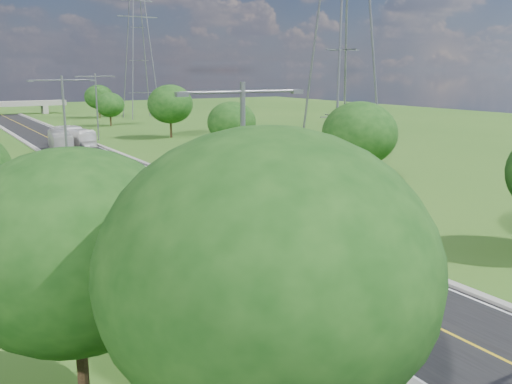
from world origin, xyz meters
TOP-DOWN VIEW (x-y plane):
  - ground at (0.00, 60.00)m, footprint 260.00×260.00m
  - road at (0.00, 66.00)m, footprint 8.00×150.00m
  - curb_left at (-4.25, 66.00)m, footprint 0.50×150.00m
  - curb_right at (4.25, 66.00)m, footprint 0.50×150.00m
  - speed_limit_sign at (5.20, 37.98)m, footprint 0.55×0.09m
  - overpass at (0.00, 140.00)m, footprint 30.00×3.00m
  - streetlight_near_left at (-6.00, 12.00)m, footprint 5.90×0.25m
  - streetlight_mid_left at (-6.00, 45.00)m, footprint 5.90×0.25m
  - streetlight_far_right at (6.00, 78.00)m, footprint 5.90×0.25m
  - power_tower_near at (22.00, 40.00)m, footprint 9.00×6.40m
  - power_tower_far at (26.00, 115.00)m, footprint 9.00×6.40m
  - tree_la at (-14.00, 8.00)m, footprint 7.14×7.14m
  - tree_lf at (-11.00, 2.00)m, footprint 7.98×7.98m
  - tree_rb at (16.00, 30.00)m, footprint 6.72×6.72m
  - tree_rc at (15.00, 52.00)m, footprint 5.88×5.88m
  - tree_rd at (17.00, 76.00)m, footprint 7.14×7.14m
  - tree_re at (14.50, 100.00)m, footprint 5.46×5.46m
  - tree_rf at (18.00, 120.00)m, footprint 6.30×6.30m
  - bus_outbound at (1.01, 72.02)m, footprint 3.68×10.08m
  - bus_inbound at (-1.87, 67.38)m, footprint 3.55×10.20m

SIDE VIEW (x-z plane):
  - ground at x=0.00m, z-range 0.00..0.00m
  - road at x=0.00m, z-range 0.00..0.06m
  - curb_left at x=-4.25m, z-range 0.00..0.22m
  - curb_right at x=4.25m, z-range 0.00..0.22m
  - bus_outbound at x=1.01m, z-range 0.06..2.81m
  - bus_inbound at x=-1.87m, z-range 0.06..2.84m
  - speed_limit_sign at x=5.20m, z-range 0.40..2.80m
  - overpass at x=0.00m, z-range 0.81..4.01m
  - tree_re at x=14.50m, z-range 0.85..7.20m
  - tree_rc at x=15.00m, z-range 0.91..7.75m
  - tree_rf at x=18.00m, z-range 0.98..8.31m
  - tree_rb at x=16.00m, z-range 1.05..8.86m
  - tree_la at x=-14.00m, z-range 1.11..9.42m
  - tree_rd at x=17.00m, z-range 1.11..9.42m
  - tree_lf at x=-11.00m, z-range 1.24..10.53m
  - streetlight_near_left at x=-6.00m, z-range 0.94..10.94m
  - streetlight_mid_left at x=-6.00m, z-range 0.94..10.94m
  - streetlight_far_right at x=6.00m, z-range 0.94..10.94m
  - power_tower_near at x=22.00m, z-range 0.01..28.01m
  - power_tower_far at x=26.00m, z-range 0.01..28.01m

